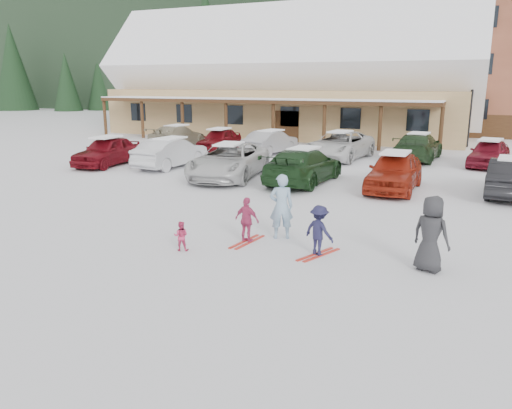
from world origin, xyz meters
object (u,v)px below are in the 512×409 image
at_px(parked_car_4, 394,171).
at_px(lamp_post, 472,91).
at_px(parked_car_0, 107,151).
at_px(parked_car_5, 511,177).
at_px(toddler_red, 181,236).
at_px(parked_car_2, 229,161).
at_px(parked_car_7, 177,136).
at_px(day_lodge, 286,85).
at_px(parked_car_11, 418,147).
at_px(parked_car_10, 340,145).
at_px(parked_car_12, 489,153).
at_px(parked_car_3, 304,166).
at_px(parked_car_1, 171,153).
at_px(parked_car_8, 219,140).
at_px(adult_skier, 281,207).
at_px(child_navy, 319,231).
at_px(child_magenta, 247,220).
at_px(parked_car_9, 271,142).
at_px(bystander_dark, 431,234).

bearing_deg(parked_car_4, lamp_post, 82.69).
relative_size(parked_car_0, parked_car_5, 1.00).
distance_m(toddler_red, parked_car_2, 10.00).
relative_size(parked_car_0, parked_car_7, 0.89).
xyz_separation_m(day_lodge, parked_car_11, (11.68, -10.27, -3.20)).
distance_m(parked_car_10, parked_car_12, 7.64).
distance_m(parked_car_3, parked_car_12, 10.73).
relative_size(parked_car_1, parked_car_8, 1.11).
distance_m(adult_skier, child_navy, 1.68).
height_order(lamp_post, child_magenta, lamp_post).
xyz_separation_m(toddler_red, parked_car_2, (-3.38, 9.40, 0.39)).
xyz_separation_m(parked_car_2, parked_car_9, (-1.23, 7.97, -0.07)).
distance_m(toddler_red, parked_car_3, 9.65).
xyz_separation_m(parked_car_4, parked_car_11, (-0.05, 8.55, -0.02)).
height_order(child_magenta, parked_car_10, parked_car_10).
bearing_deg(parked_car_11, parked_car_2, 54.81).
relative_size(day_lodge, child_magenta, 23.33).
distance_m(parked_car_2, parked_car_5, 11.46).
bearing_deg(parked_car_2, bystander_dark, -49.81).
distance_m(parked_car_3, parked_car_5, 8.02).
bearing_deg(adult_skier, parked_car_12, -135.70).
xyz_separation_m(parked_car_2, parked_car_7, (-8.19, 8.50, -0.06)).
bearing_deg(toddler_red, parked_car_10, -108.93).
height_order(adult_skier, parked_car_0, adult_skier).
bearing_deg(parked_car_0, parked_car_1, 10.32).
height_order(toddler_red, parked_car_9, parked_car_9).
relative_size(adult_skier, parked_car_7, 0.37).
height_order(adult_skier, parked_car_12, adult_skier).
bearing_deg(day_lodge, parked_car_11, -41.34).
height_order(adult_skier, bystander_dark, adult_skier).
xyz_separation_m(toddler_red, child_navy, (3.34, 1.08, 0.25)).
distance_m(parked_car_0, parked_car_12, 19.57).
height_order(adult_skier, parked_car_2, adult_skier).
xyz_separation_m(parked_car_4, parked_car_5, (4.20, 0.75, -0.04)).
xyz_separation_m(parked_car_9, parked_car_11, (8.39, 0.91, 0.04)).
bearing_deg(adult_skier, parked_car_8, -83.29).
relative_size(child_magenta, parked_car_9, 0.29).
relative_size(day_lodge, parked_car_4, 6.50).
xyz_separation_m(lamp_post, parked_car_8, (-14.22, -8.30, -2.96)).
bearing_deg(parked_car_9, parked_car_12, -169.94).
height_order(lamp_post, parked_car_3, lamp_post).
relative_size(parked_car_4, parked_car_8, 1.10).
distance_m(child_navy, parked_car_7, 22.48).
height_order(toddler_red, parked_car_7, parked_car_7).
xyz_separation_m(parked_car_0, parked_car_7, (-0.87, 7.97, -0.03)).
relative_size(toddler_red, parked_car_11, 0.15).
relative_size(parked_car_5, parked_car_7, 0.89).
relative_size(adult_skier, parked_car_11, 0.35).
relative_size(parked_car_4, parked_car_5, 1.03).
bearing_deg(parked_car_1, parked_car_3, 174.59).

